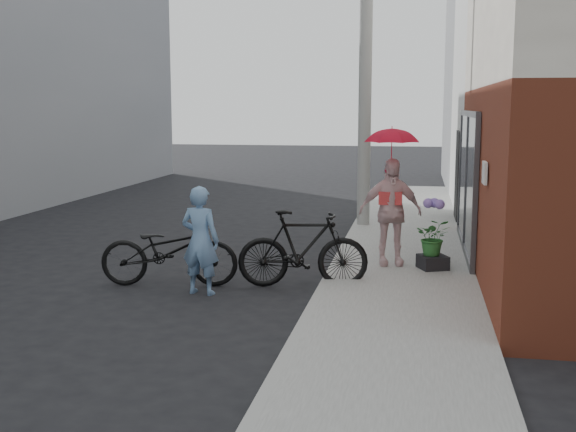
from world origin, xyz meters
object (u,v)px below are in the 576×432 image
(bike_left, at_px, (169,250))
(planter, at_px, (433,262))
(bike_right, at_px, (303,249))
(officer, at_px, (200,240))
(utility_pole, at_px, (365,69))
(kimono_woman, at_px, (390,212))

(bike_left, distance_m, planter, 4.19)
(bike_right, relative_size, planter, 4.71)
(officer, relative_size, bike_left, 0.76)
(bike_left, bearing_deg, utility_pole, -32.46)
(utility_pole, height_order, bike_right, utility_pole)
(utility_pole, xyz_separation_m, officer, (-1.90, -5.99, -2.71))
(bike_left, xyz_separation_m, bike_right, (2.01, 0.29, 0.04))
(kimono_woman, xyz_separation_m, planter, (0.70, -0.20, -0.77))
(utility_pole, relative_size, officer, 4.41)
(officer, bearing_deg, kimono_woman, -134.44)
(kimono_woman, height_order, planter, kimono_woman)
(kimono_woman, bearing_deg, bike_right, -146.98)
(bike_right, bearing_deg, planter, -71.22)
(bike_right, distance_m, kimono_woman, 1.82)
(bike_right, height_order, planter, bike_right)
(officer, distance_m, kimono_woman, 3.28)
(utility_pole, distance_m, planter, 5.56)
(bike_left, relative_size, planter, 5.01)
(officer, bearing_deg, planter, -143.26)
(bike_left, height_order, kimono_woman, kimono_woman)
(utility_pole, height_order, kimono_woman, utility_pole)
(kimono_woman, bearing_deg, officer, -156.39)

